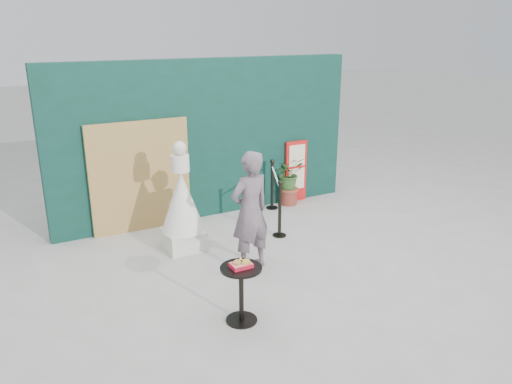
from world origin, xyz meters
name	(u,v)px	position (x,y,z in m)	size (l,w,h in m)	color
ground	(295,279)	(0.00, 0.00, 0.00)	(60.00, 60.00, 0.00)	#ADAAA5
back_wall	(208,139)	(0.00, 3.15, 1.50)	(6.00, 0.30, 3.00)	#0A2E23
bamboo_fence	(141,177)	(-1.40, 2.94, 1.00)	(1.80, 0.08, 2.00)	tan
woman	(250,211)	(-0.41, 0.64, 0.92)	(0.67, 0.44, 1.85)	slate
menu_board	(296,171)	(1.90, 2.95, 0.65)	(0.50, 0.07, 1.30)	red
statue	(182,206)	(-1.06, 1.78, 0.75)	(0.72, 0.72, 1.83)	silver
cafe_table	(241,286)	(-1.19, -0.62, 0.50)	(0.52, 0.52, 0.75)	black
food_basket	(241,264)	(-1.19, -0.62, 0.79)	(0.26, 0.19, 0.11)	red
planter	(289,177)	(1.66, 2.84, 0.58)	(0.59, 0.51, 1.01)	brown
stanchion_barrier	(276,197)	(0.92, 2.13, 0.49)	(0.84, 1.54, 1.03)	black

